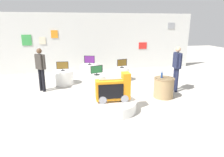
% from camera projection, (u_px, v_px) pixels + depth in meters
% --- Properties ---
extents(ground_plane, '(30.00, 30.00, 0.00)m').
position_uv_depth(ground_plane, '(116.00, 103.00, 6.72)').
color(ground_plane, '#B2ADA3').
extents(back_wall_display, '(11.22, 0.13, 3.11)m').
position_uv_depth(back_wall_display, '(95.00, 43.00, 10.91)').
color(back_wall_display, silver).
rests_on(back_wall_display, ground).
extents(main_display_pedestal, '(1.45, 1.45, 0.31)m').
position_uv_depth(main_display_pedestal, '(113.00, 106.00, 6.13)').
color(main_display_pedestal, white).
rests_on(main_display_pedestal, ground).
extents(novelty_firetruck_tv, '(1.04, 0.44, 0.87)m').
position_uv_depth(novelty_firetruck_tv, '(113.00, 90.00, 5.99)').
color(novelty_firetruck_tv, gray).
rests_on(novelty_firetruck_tv, main_display_pedestal).
extents(display_pedestal_left_rear, '(0.72, 0.72, 0.61)m').
position_uv_depth(display_pedestal_left_rear, '(97.00, 82.00, 8.01)').
color(display_pedestal_left_rear, white).
rests_on(display_pedestal_left_rear, ground).
extents(tv_on_left_rear, '(0.49, 0.23, 0.38)m').
position_uv_depth(tv_on_left_rear, '(97.00, 70.00, 7.87)').
color(tv_on_left_rear, black).
rests_on(tv_on_left_rear, display_pedestal_left_rear).
extents(display_pedestal_center_rear, '(0.85, 0.85, 0.61)m').
position_uv_depth(display_pedestal_center_rear, '(63.00, 77.00, 8.74)').
color(display_pedestal_center_rear, white).
rests_on(display_pedestal_center_rear, ground).
extents(tv_on_center_rear, '(0.51, 0.16, 0.39)m').
position_uv_depth(tv_on_center_rear, '(62.00, 66.00, 8.59)').
color(tv_on_center_rear, black).
rests_on(tv_on_center_rear, display_pedestal_center_rear).
extents(display_pedestal_right_rear, '(0.70, 0.70, 0.61)m').
position_uv_depth(display_pedestal_right_rear, '(122.00, 74.00, 9.30)').
color(display_pedestal_right_rear, white).
rests_on(display_pedestal_right_rear, ground).
extents(tv_on_right_rear, '(0.49, 0.21, 0.40)m').
position_uv_depth(tv_on_right_rear, '(122.00, 63.00, 9.16)').
color(tv_on_right_rear, black).
rests_on(tv_on_right_rear, display_pedestal_right_rear).
extents(display_pedestal_far_right, '(0.88, 0.88, 0.61)m').
position_uv_depth(display_pedestal_far_right, '(90.00, 71.00, 9.95)').
color(display_pedestal_far_right, white).
rests_on(display_pedestal_far_right, ground).
extents(tv_on_far_right, '(0.51, 0.21, 0.45)m').
position_uv_depth(tv_on_far_right, '(89.00, 60.00, 9.80)').
color(tv_on_far_right, black).
rests_on(tv_on_far_right, display_pedestal_far_right).
extents(side_table_round, '(0.72, 0.72, 0.72)m').
position_uv_depth(side_table_round, '(164.00, 87.00, 7.16)').
color(side_table_round, '#9E7F56').
rests_on(side_table_round, ground).
extents(bottle_on_side_table, '(0.06, 0.06, 0.24)m').
position_uv_depth(bottle_on_side_table, '(162.00, 75.00, 7.06)').
color(bottle_on_side_table, navy).
rests_on(bottle_on_side_table, side_table_round).
extents(shopper_browsing_near_truck, '(0.40, 0.44, 1.69)m').
position_uv_depth(shopper_browsing_near_truck, '(41.00, 66.00, 7.65)').
color(shopper_browsing_near_truck, black).
rests_on(shopper_browsing_near_truck, ground).
extents(shopper_browsing_rear, '(0.24, 0.56, 1.74)m').
position_uv_depth(shopper_browsing_rear, '(177.00, 65.00, 7.65)').
color(shopper_browsing_rear, '#1E233F').
rests_on(shopper_browsing_rear, ground).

